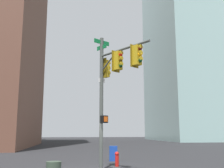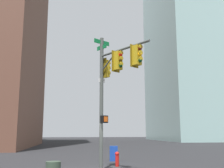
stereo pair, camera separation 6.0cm
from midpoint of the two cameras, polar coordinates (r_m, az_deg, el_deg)
name	(u,v)px [view 2 (the right image)]	position (r m, az deg, el deg)	size (l,w,h in m)	color
signal_pole_assembly	(112,77)	(14.82, 0.19, 1.44)	(3.47, 2.52, 7.44)	#4C514C
fire_hydrant	(117,158)	(16.97, 1.18, -15.33)	(0.34, 0.26, 0.87)	red
newspaper_box	(114,153)	(20.06, 0.43, -14.37)	(0.44, 0.56, 1.05)	#193FA5
building_glass_tower	(204,18)	(79.83, 18.71, 12.95)	(26.87, 26.65, 65.05)	#9EC6C1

